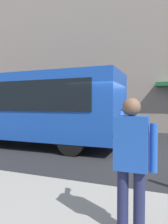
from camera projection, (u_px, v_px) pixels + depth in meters
The scene contains 4 objects.
ground_plane at pixel (111, 153), 7.74m from camera, with size 60.00×60.00×0.00m, color #232326.
building_facade_far at pixel (136, 41), 13.87m from camera, with size 28.00×1.55×12.00m.
red_bus at pixel (19, 107), 9.30m from camera, with size 9.05×2.54×3.08m.
pedestrian_photographer at pixel (132, 156), 2.57m from camera, with size 0.53×0.52×1.70m.
Camera 1 is at (-1.82, 7.54, 1.77)m, focal length 33.65 mm.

